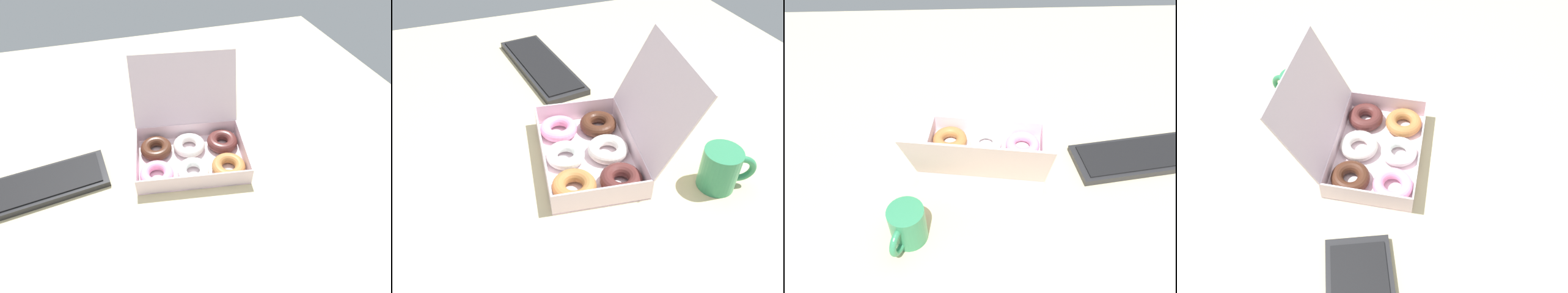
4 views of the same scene
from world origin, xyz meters
TOP-DOWN VIEW (x-y plane):
  - ground_plane at (0.00, 0.00)cm, footprint 180.00×180.00cm
  - donut_box at (4.02, 4.07)cm, footprint 35.59×35.14cm
  - coffee_mug at (21.67, 25.92)cm, footprint 8.16×11.68cm

SIDE VIEW (x-z plane):
  - ground_plane at x=0.00cm, z-range -2.00..0.00cm
  - donut_box at x=4.02cm, z-range -9.11..15.78cm
  - coffee_mug at x=21.67cm, z-range 0.13..9.86cm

